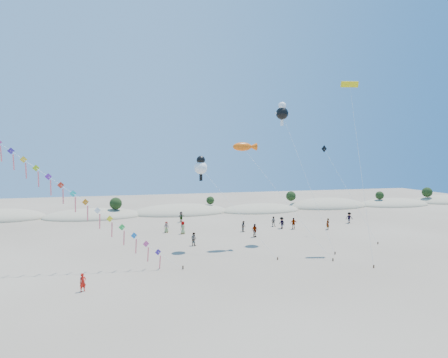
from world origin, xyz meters
TOP-DOWN VIEW (x-y plane):
  - ground at (0.00, 0.00)m, footprint 160.00×160.00m
  - dune_ridge at (1.06, 45.14)m, footprint 145.30×11.49m
  - kite_train at (-19.50, 13.29)m, footprint 28.14×7.10m
  - fish_kite at (4.26, 17.55)m, footprint 8.58×9.75m
  - cartoon_kite_low at (-1.32, 17.45)m, footprint 7.83×7.97m
  - cartoon_kite_high at (10.01, 19.53)m, footprint 3.94×9.64m
  - parafoil_kite at (16.06, 13.36)m, footprint 3.31×8.81m
  - dark_kite at (18.54, 19.98)m, footprint 3.56×8.70m
  - flyer_foreground at (-13.64, 5.73)m, footprint 0.67×0.59m
  - beachgoers at (8.32, 26.64)m, footprint 31.08×17.82m

SIDE VIEW (x-z plane):
  - ground at x=0.00m, z-range 0.00..0.00m
  - dune_ridge at x=1.06m, z-range -2.67..2.90m
  - flyer_foreground at x=-13.64m, z-range 0.00..1.53m
  - beachgoers at x=8.32m, z-range -0.06..1.79m
  - dark_kite at x=18.54m, z-range 2.67..15.39m
  - cartoon_kite_low at x=-1.32m, z-range 4.34..15.57m
  - kite_train at x=-19.50m, z-range 0.28..21.14m
  - fish_kite at x=4.26m, z-range 5.87..18.73m
  - cartoon_kite_high at x=10.01m, z-range 7.80..26.07m
  - parafoil_kite at x=16.06m, z-range 9.22..29.37m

